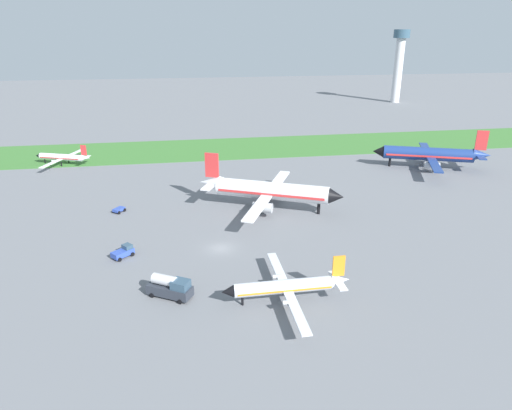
% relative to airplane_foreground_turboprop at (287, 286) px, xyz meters
% --- Properties ---
extents(ground_plane, '(600.00, 600.00, 0.00)m').
position_rel_airplane_foreground_turboprop_xyz_m(ground_plane, '(-7.58, 17.91, -2.35)').
color(ground_plane, slate).
extents(grass_taxiway_strip, '(360.00, 28.00, 0.08)m').
position_rel_airplane_foreground_turboprop_xyz_m(grass_taxiway_strip, '(-7.58, 88.73, -2.31)').
color(grass_taxiway_strip, '#3D7533').
rests_on(grass_taxiway_strip, ground_plane).
extents(airplane_foreground_turboprop, '(18.30, 21.41, 6.42)m').
position_rel_airplane_foreground_turboprop_xyz_m(airplane_foreground_turboprop, '(0.00, 0.00, 0.00)').
color(airplane_foreground_turboprop, silver).
rests_on(airplane_foreground_turboprop, ground_plane).
extents(airplane_parked_jet_far, '(29.53, 29.73, 11.00)m').
position_rel_airplane_foreground_turboprop_xyz_m(airplane_parked_jet_far, '(53.08, 57.45, 1.61)').
color(airplane_parked_jet_far, navy).
rests_on(airplane_parked_jet_far, ground_plane).
extents(airplane_taxiing_turboprop, '(16.40, 18.94, 5.93)m').
position_rel_airplane_foreground_turboprop_xyz_m(airplane_taxiing_turboprop, '(-46.53, 77.70, -0.18)').
color(airplane_taxiing_turboprop, white).
rests_on(airplane_taxiing_turboprop, ground_plane).
extents(airplane_midfield_jet, '(29.67, 29.80, 11.27)m').
position_rel_airplane_foreground_turboprop_xyz_m(airplane_midfield_jet, '(4.25, 35.04, 1.71)').
color(airplane_midfield_jet, white).
rests_on(airplane_midfield_jet, ground_plane).
extents(pushback_tug_near_gate, '(3.90, 3.71, 1.95)m').
position_rel_airplane_foreground_turboprop_xyz_m(pushback_tug_near_gate, '(-23.93, 17.44, -1.44)').
color(pushback_tug_near_gate, '#334FB2').
rests_on(pushback_tug_near_gate, ground_plane).
extents(fuel_truck_midfield, '(6.82, 5.37, 3.29)m').
position_rel_airplane_foreground_turboprop_xyz_m(fuel_truck_midfield, '(-16.03, 3.76, -0.77)').
color(fuel_truck_midfield, '#2D333D').
rests_on(fuel_truck_midfield, ground_plane).
extents(baggage_cart_by_runway, '(2.81, 2.95, 0.90)m').
position_rel_airplane_foreground_turboprop_xyz_m(baggage_cart_by_runway, '(-26.99, 38.18, -1.78)').
color(baggage_cart_by_runway, '#334FB2').
rests_on(baggage_cart_by_runway, ground_plane).
extents(control_tower, '(8.00, 8.00, 35.51)m').
position_rel_airplane_foreground_turboprop_xyz_m(control_tower, '(97.44, 172.65, 18.65)').
color(control_tower, silver).
rests_on(control_tower, ground_plane).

